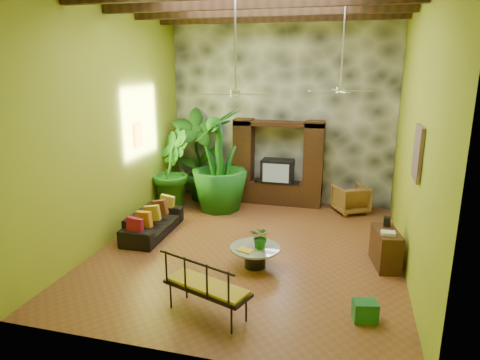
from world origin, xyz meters
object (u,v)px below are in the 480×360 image
(ceiling_fan_back, at_px, (341,80))
(coffee_table, at_px, (255,254))
(wicker_armchair, at_px, (350,199))
(green_bin, at_px, (365,311))
(iron_bench, at_px, (205,285))
(tall_plant_a, at_px, (197,155))
(tall_plant_b, at_px, (170,170))
(tall_plant_c, at_px, (219,160))
(entertainment_center, at_px, (278,169))
(side_console, at_px, (386,248))
(ceiling_fan_front, at_px, (235,82))
(sofa, at_px, (153,222))

(ceiling_fan_back, height_order, coffee_table, ceiling_fan_back)
(wicker_armchair, distance_m, green_bin, 4.96)
(iron_bench, height_order, green_bin, iron_bench)
(wicker_armchair, height_order, tall_plant_a, tall_plant_a)
(tall_plant_b, distance_m, tall_plant_c, 1.32)
(wicker_armchair, bearing_deg, tall_plant_a, -30.09)
(entertainment_center, height_order, side_console, entertainment_center)
(ceiling_fan_front, xyz_separation_m, tall_plant_b, (-2.45, 2.44, -2.36))
(entertainment_center, height_order, ceiling_fan_back, ceiling_fan_back)
(ceiling_fan_back, bearing_deg, ceiling_fan_front, -138.37)
(entertainment_center, distance_m, iron_bench, 5.76)
(side_console, bearing_deg, iron_bench, -148.21)
(wicker_armchair, height_order, coffee_table, wicker_armchair)
(tall_plant_b, bearing_deg, ceiling_fan_back, -11.13)
(tall_plant_c, bearing_deg, sofa, -114.61)
(ceiling_fan_back, bearing_deg, sofa, -165.67)
(ceiling_fan_front, relative_size, coffee_table, 1.98)
(ceiling_fan_front, height_order, green_bin, ceiling_fan_front)
(tall_plant_c, distance_m, iron_bench, 5.07)
(ceiling_fan_front, bearing_deg, tall_plant_b, 135.16)
(tall_plant_b, distance_m, side_console, 5.76)
(wicker_armchair, relative_size, tall_plant_a, 0.31)
(ceiling_fan_back, bearing_deg, green_bin, -78.58)
(ceiling_fan_front, xyz_separation_m, green_bin, (2.46, -1.67, -3.25))
(tall_plant_a, relative_size, side_console, 2.88)
(sofa, xyz_separation_m, wicker_armchair, (4.26, 2.68, 0.08))
(tall_plant_a, distance_m, green_bin, 6.76)
(green_bin, bearing_deg, side_console, 78.80)
(wicker_armchair, relative_size, tall_plant_b, 0.38)
(sofa, bearing_deg, entertainment_center, -39.35)
(sofa, xyz_separation_m, side_console, (4.95, -0.30, 0.08))
(side_console, bearing_deg, sofa, 165.50)
(entertainment_center, height_order, green_bin, entertainment_center)
(ceiling_fan_back, height_order, wicker_armchair, ceiling_fan_back)
(ceiling_fan_front, xyz_separation_m, ceiling_fan_back, (1.80, 1.60, 0.00))
(tall_plant_b, height_order, iron_bench, tall_plant_b)
(entertainment_center, distance_m, tall_plant_a, 2.24)
(tall_plant_c, distance_m, coffee_table, 3.59)
(entertainment_center, relative_size, tall_plant_a, 0.94)
(ceiling_fan_front, bearing_deg, tall_plant_a, 121.48)
(side_console, distance_m, green_bin, 2.02)
(tall_plant_a, bearing_deg, sofa, -92.01)
(tall_plant_b, distance_m, green_bin, 6.46)
(wicker_armchair, bearing_deg, sofa, 2.00)
(iron_bench, bearing_deg, tall_plant_c, 125.04)
(tall_plant_a, relative_size, coffee_table, 2.71)
(ceiling_fan_front, distance_m, coffee_table, 3.20)
(sofa, distance_m, coffee_table, 2.76)
(sofa, height_order, coffee_table, sofa)
(tall_plant_a, height_order, green_bin, tall_plant_a)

